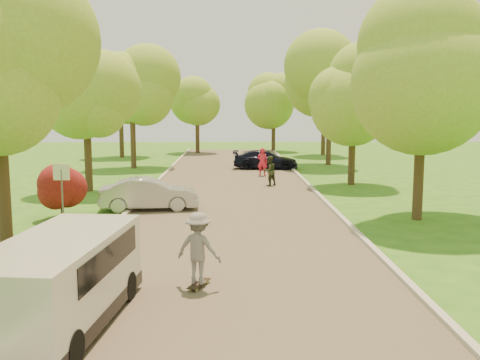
{
  "coord_description": "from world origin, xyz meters",
  "views": [
    {
      "loc": [
        -0.04,
        -14.13,
        4.07
      ],
      "look_at": [
        0.32,
        6.31,
        1.3
      ],
      "focal_mm": 40.0,
      "sensor_mm": 36.0,
      "label": 1
    }
  ],
  "objects": [
    {
      "name": "tree_bg_d",
      "position": [
        4.22,
        36.0,
        5.31
      ],
      "size": [
        5.12,
        5.0,
        7.72
      ],
      "color": "#382619",
      "rests_on": "ground"
    },
    {
      "name": "ground",
      "position": [
        0.0,
        0.0,
        0.0
      ],
      "size": [
        100.0,
        100.0,
        0.0
      ],
      "primitive_type": "plane",
      "color": "#2D6418",
      "rests_on": "ground"
    },
    {
      "name": "person_striped",
      "position": [
        1.87,
        17.7,
        0.85
      ],
      "size": [
        0.7,
        0.55,
        1.69
      ],
      "primitive_type": "imported",
      "rotation": [
        0.0,
        0.0,
        2.88
      ],
      "color": "red",
      "rests_on": "ground"
    },
    {
      "name": "tree_r_midb",
      "position": [
        6.6,
        14.0,
        4.88
      ],
      "size": [
        4.51,
        4.4,
        7.01
      ],
      "color": "#382619",
      "rests_on": "ground"
    },
    {
      "name": "red_shrub",
      "position": [
        -6.3,
        5.5,
        1.1
      ],
      "size": [
        1.7,
        1.7,
        1.95
      ],
      "color": "#382619",
      "rests_on": "ground"
    },
    {
      "name": "tree_r_mida",
      "position": [
        7.02,
        5.0,
        5.54
      ],
      "size": [
        5.13,
        5.0,
        7.95
      ],
      "color": "#382619",
      "rests_on": "ground"
    },
    {
      "name": "tree_l_midb",
      "position": [
        -6.81,
        12.0,
        4.59
      ],
      "size": [
        4.3,
        4.2,
        6.62
      ],
      "color": "#382619",
      "rests_on": "ground"
    },
    {
      "name": "tree_bg_a",
      "position": [
        -8.78,
        30.0,
        5.31
      ],
      "size": [
        5.12,
        5.0,
        7.72
      ],
      "color": "#382619",
      "rests_on": "ground"
    },
    {
      "name": "tree_r_far",
      "position": [
        7.23,
        24.0,
        5.83
      ],
      "size": [
        5.33,
        5.2,
        8.34
      ],
      "color": "#382619",
      "rests_on": "ground"
    },
    {
      "name": "road",
      "position": [
        0.0,
        8.0,
        0.01
      ],
      "size": [
        8.0,
        60.0,
        0.01
      ],
      "primitive_type": "cube",
      "color": "#4C4438",
      "rests_on": "ground"
    },
    {
      "name": "skateboarder",
      "position": [
        -0.77,
        -2.37,
        0.93
      ],
      "size": [
        1.21,
        0.95,
        1.64
      ],
      "primitive_type": "imported",
      "rotation": [
        0.0,
        0.0,
        2.77
      ],
      "color": "slate",
      "rests_on": "longboard"
    },
    {
      "name": "longboard",
      "position": [
        -0.77,
        -2.37,
        0.09
      ],
      "size": [
        0.52,
        0.87,
        0.1
      ],
      "rotation": [
        0.0,
        0.0,
        2.77
      ],
      "color": "black",
      "rests_on": "ground"
    },
    {
      "name": "tree_l_mida",
      "position": [
        -6.3,
        1.0,
        5.17
      ],
      "size": [
        4.71,
        4.6,
        7.39
      ],
      "color": "#382619",
      "rests_on": "ground"
    },
    {
      "name": "curb_right",
      "position": [
        4.05,
        8.0,
        0.06
      ],
      "size": [
        0.18,
        60.0,
        0.12
      ],
      "primitive_type": "cube",
      "color": "#B2AD9E",
      "rests_on": "ground"
    },
    {
      "name": "tree_l_far",
      "position": [
        -6.39,
        22.0,
        5.47
      ],
      "size": [
        4.92,
        4.8,
        7.79
      ],
      "color": "#382619",
      "rests_on": "ground"
    },
    {
      "name": "person_olive",
      "position": [
        2.0,
        13.64,
        0.79
      ],
      "size": [
        0.97,
        0.93,
        1.58
      ],
      "primitive_type": "imported",
      "rotation": [
        0.0,
        0.0,
        3.76
      ],
      "color": "#29321E",
      "rests_on": "ground"
    },
    {
      "name": "silver_sedan",
      "position": [
        -3.3,
        7.04,
        0.64
      ],
      "size": [
        4.01,
        1.75,
        1.28
      ],
      "primitive_type": "imported",
      "rotation": [
        0.0,
        0.0,
        1.67
      ],
      "color": "#A5A5AA",
      "rests_on": "ground"
    },
    {
      "name": "tree_bg_c",
      "position": [
        -2.79,
        34.0,
        5.02
      ],
      "size": [
        4.92,
        4.8,
        7.33
      ],
      "color": "#382619",
      "rests_on": "ground"
    },
    {
      "name": "curb_left",
      "position": [
        -4.05,
        8.0,
        0.06
      ],
      "size": [
        0.18,
        60.0,
        0.12
      ],
      "primitive_type": "cube",
      "color": "#B2AD9E",
      "rests_on": "ground"
    },
    {
      "name": "street_sign",
      "position": [
        -5.8,
        4.0,
        1.56
      ],
      "size": [
        0.55,
        0.06,
        2.17
      ],
      "color": "#59595E",
      "rests_on": "ground"
    },
    {
      "name": "tree_bg_b",
      "position": [
        8.22,
        32.0,
        5.54
      ],
      "size": [
        5.12,
        5.0,
        7.95
      ],
      "color": "#382619",
      "rests_on": "ground"
    },
    {
      "name": "dark_sedan",
      "position": [
        2.3,
        21.35,
        0.63
      ],
      "size": [
        4.42,
        2.04,
        1.25
      ],
      "primitive_type": "imported",
      "rotation": [
        0.0,
        0.0,
        1.5
      ],
      "color": "black",
      "rests_on": "ground"
    },
    {
      "name": "minivan",
      "position": [
        -3.19,
        -4.52,
        0.9
      ],
      "size": [
        2.27,
        4.75,
        1.71
      ],
      "rotation": [
        0.0,
        0.0,
        -0.11
      ],
      "color": "silver",
      "rests_on": "ground"
    }
  ]
}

